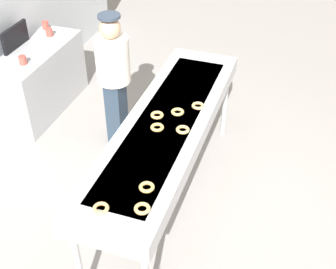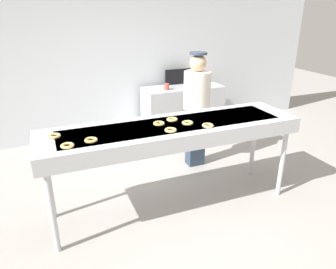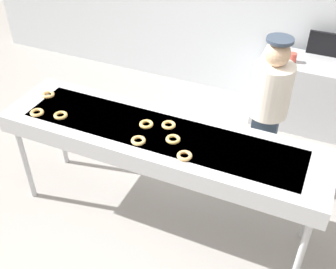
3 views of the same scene
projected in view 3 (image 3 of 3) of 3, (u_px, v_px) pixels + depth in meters
The scene contains 14 objects.
ground_plane at pixel (161, 215), 4.10m from camera, with size 16.00×16.00×0.00m, color #9E9993.
fryer_conveyor at pixel (160, 140), 3.52m from camera, with size 2.85×0.74×1.03m.
glazed_donut_0 at pixel (138, 141), 3.35m from camera, with size 0.12×0.12×0.03m, color #E3B366.
glazed_donut_1 at pixel (173, 139), 3.37m from camera, with size 0.12×0.12×0.03m, color #DEBA60.
glazed_donut_2 at pixel (37, 113), 3.67m from camera, with size 0.12×0.12×0.03m, color #EBB668.
glazed_donut_3 at pixel (185, 156), 3.20m from camera, with size 0.12×0.12×0.03m, color #EBB269.
glazed_donut_4 at pixel (48, 95), 3.91m from camera, with size 0.12×0.12×0.03m, color #EEB669.
glazed_donut_5 at pixel (169, 125), 3.52m from camera, with size 0.12×0.12×0.03m, color #E7B660.
glazed_donut_6 at pixel (146, 124), 3.53m from camera, with size 0.12×0.12×0.03m, color #E7B85D.
glazed_donut_7 at pixel (61, 115), 3.64m from camera, with size 0.12×0.12×0.03m, color #DEB05C.
worker_baker at pixel (268, 106), 3.90m from camera, with size 0.37×0.37×1.65m.
prep_counter at pixel (316, 96), 5.03m from camera, with size 1.44×0.58×0.87m, color #B7BABF.
paper_cup_1 at pixel (293, 57), 4.78m from camera, with size 0.09×0.09×0.11m, color #CC4C3F.
menu_display at pixel (330, 45), 4.85m from camera, with size 0.50×0.04×0.28m, color black.
Camera 3 is at (1.18, -2.50, 3.13)m, focal length 44.18 mm.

